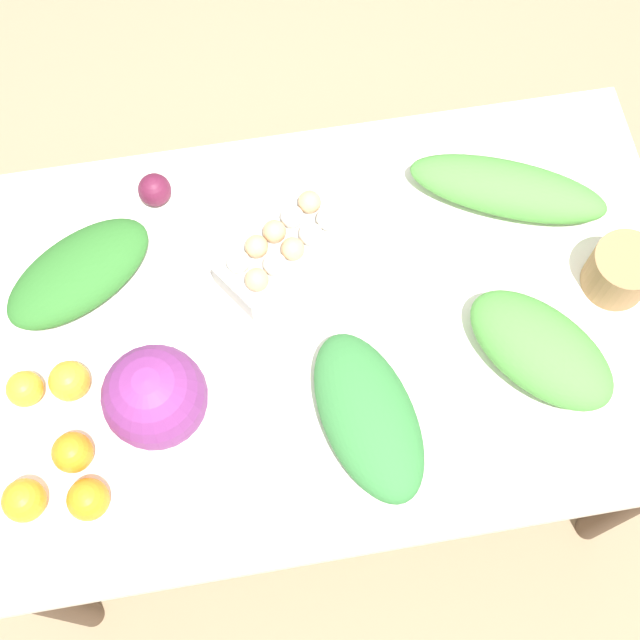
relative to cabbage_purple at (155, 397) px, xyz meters
The scene contains 15 objects.
ground_plane 0.93m from the cabbage_purple, 21.60° to the left, with size 8.00×8.00×0.00m, color #937A5B.
dining_table 0.38m from the cabbage_purple, 21.60° to the left, with size 1.38×0.84×0.78m.
cabbage_purple is the anchor object (origin of this frame).
egg_carton 0.38m from the cabbage_purple, 45.70° to the left, with size 0.28×0.24×0.09m.
paper_bag 0.87m from the cabbage_purple, ahead, with size 0.12×0.12×0.10m, color #997047.
greens_bunch_chard 0.68m from the cabbage_purple, ahead, with size 0.29×0.16×0.10m, color #4C933D.
greens_bunch_scallion 0.31m from the cabbage_purple, 113.72° to the left, with size 0.30×0.15×0.07m, color #2D6B28.
greens_bunch_beet_tops 0.78m from the cabbage_purple, 24.45° to the left, with size 0.38×0.12×0.08m, color #4C933D.
greens_bunch_dandelion 0.37m from the cabbage_purple, 12.62° to the right, with size 0.32×0.16×0.08m, color #337538.
beet_root 0.44m from the cabbage_purple, 85.75° to the left, with size 0.06×0.06×0.06m, color #5B1933.
orange_0 0.28m from the cabbage_purple, 152.53° to the right, with size 0.07×0.07×0.07m, color orange.
orange_1 0.18m from the cabbage_purple, 160.09° to the right, with size 0.07×0.07×0.07m, color orange.
orange_2 0.18m from the cabbage_purple, 154.63° to the left, with size 0.07×0.07×0.07m, color orange.
orange_3 0.20m from the cabbage_purple, 133.76° to the right, with size 0.07×0.07×0.07m, color orange.
orange_4 0.25m from the cabbage_purple, 162.65° to the left, with size 0.07×0.07×0.07m, color orange.
Camera 1 is at (-0.10, -0.60, 2.31)m, focal length 50.00 mm.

